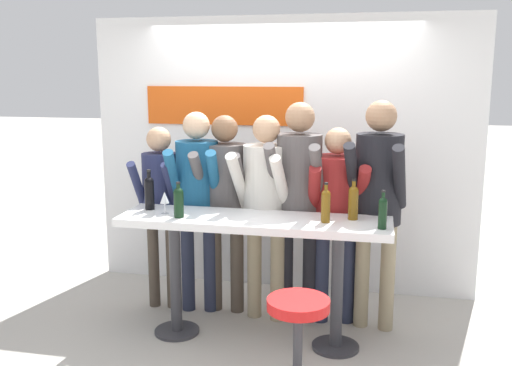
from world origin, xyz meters
The scene contains 17 objects.
ground_plane centered at (0.00, 0.00, 0.00)m, with size 40.00×40.00×0.00m, color #B2ADA3.
back_wall centered at (-0.01, 1.25, 1.29)m, with size 3.65×0.12×2.58m.
tasting_table centered at (0.00, 0.00, 0.81)m, with size 2.05×0.53×0.99m.
bar_stool centered at (0.44, -0.73, 0.45)m, with size 0.42×0.42×0.67m.
person_far_left centered at (-0.93, 0.47, 1.01)m, with size 0.38×0.50×1.61m.
person_left centered at (-0.59, 0.46, 1.08)m, with size 0.47×0.58×1.74m.
person_center_left centered at (-0.36, 0.51, 1.06)m, with size 0.44×0.54×1.72m.
person_center centered at (0.01, 0.42, 1.07)m, with size 0.50×0.60×1.73m.
person_center_right centered at (0.28, 0.44, 1.14)m, with size 0.45×0.58×1.83m.
person_right centered at (0.58, 0.47, 1.00)m, with size 0.52×0.59×1.63m.
person_far_right centered at (0.91, 0.42, 1.16)m, with size 0.49×0.62×1.86m.
wine_bottle_0 centered at (0.54, -0.02, 1.12)m, with size 0.07×0.07×0.30m.
wine_bottle_1 centered at (0.94, -0.12, 1.12)m, with size 0.06×0.06×0.28m.
wine_bottle_2 centered at (0.73, 0.10, 1.13)m, with size 0.07×0.07×0.31m.
wine_bottle_3 centered at (-0.55, -0.11, 1.12)m, with size 0.08×0.08×0.27m.
wine_bottle_4 centered at (-0.87, 0.08, 1.14)m, with size 0.08×0.08×0.32m.
wine_glass_0 centered at (-0.69, -0.04, 1.12)m, with size 0.07×0.07×0.18m.
Camera 1 is at (0.88, -4.06, 2.06)m, focal length 40.00 mm.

